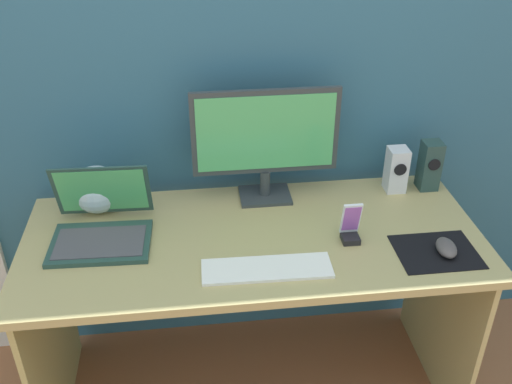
{
  "coord_description": "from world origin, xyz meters",
  "views": [
    {
      "loc": [
        -0.17,
        -1.5,
        1.81
      ],
      "look_at": [
        0.01,
        -0.02,
        0.9
      ],
      "focal_mm": 40.42,
      "sensor_mm": 36.0,
      "label": 1
    }
  ],
  "objects_px": {
    "monitor": "(266,139)",
    "phone_in_dock": "(351,227)",
    "keyboard_external": "(267,269)",
    "mouse": "(446,248)",
    "laptop": "(101,225)",
    "speaker_right": "(430,165)",
    "speaker_near_monitor": "(396,170)",
    "fishbowl": "(97,190)"
  },
  "relations": [
    {
      "from": "mouse",
      "to": "laptop",
      "type": "bearing_deg",
      "value": 175.4
    },
    {
      "from": "speaker_right",
      "to": "laptop",
      "type": "xyz_separation_m",
      "value": [
        -1.15,
        -0.17,
        -0.05
      ]
    },
    {
      "from": "speaker_right",
      "to": "speaker_near_monitor",
      "type": "distance_m",
      "value": 0.12
    },
    {
      "from": "fishbowl",
      "to": "speaker_right",
      "type": "bearing_deg",
      "value": 0.24
    },
    {
      "from": "speaker_right",
      "to": "mouse",
      "type": "height_order",
      "value": "speaker_right"
    },
    {
      "from": "monitor",
      "to": "speaker_right",
      "type": "height_order",
      "value": "monitor"
    },
    {
      "from": "speaker_right",
      "to": "phone_in_dock",
      "type": "xyz_separation_m",
      "value": [
        -0.36,
        -0.29,
        -0.04
      ]
    },
    {
      "from": "speaker_right",
      "to": "mouse",
      "type": "xyz_separation_m",
      "value": [
        -0.09,
        -0.39,
        -0.07
      ]
    },
    {
      "from": "speaker_near_monitor",
      "to": "monitor",
      "type": "bearing_deg",
      "value": 179.27
    },
    {
      "from": "laptop",
      "to": "mouse",
      "type": "bearing_deg",
      "value": -11.54
    },
    {
      "from": "mouse",
      "to": "phone_in_dock",
      "type": "distance_m",
      "value": 0.3
    },
    {
      "from": "monitor",
      "to": "keyboard_external",
      "type": "height_order",
      "value": "monitor"
    },
    {
      "from": "speaker_right",
      "to": "laptop",
      "type": "relative_size",
      "value": 0.58
    },
    {
      "from": "keyboard_external",
      "to": "speaker_right",
      "type": "bearing_deg",
      "value": 33.43
    },
    {
      "from": "phone_in_dock",
      "to": "speaker_right",
      "type": "bearing_deg",
      "value": 38.15
    },
    {
      "from": "speaker_right",
      "to": "phone_in_dock",
      "type": "relative_size",
      "value": 1.33
    },
    {
      "from": "mouse",
      "to": "phone_in_dock",
      "type": "bearing_deg",
      "value": 166.28
    },
    {
      "from": "fishbowl",
      "to": "mouse",
      "type": "bearing_deg",
      "value": -19.48
    },
    {
      "from": "keyboard_external",
      "to": "speaker_near_monitor",
      "type": "bearing_deg",
      "value": 39.08
    },
    {
      "from": "monitor",
      "to": "phone_in_dock",
      "type": "height_order",
      "value": "monitor"
    },
    {
      "from": "laptop",
      "to": "fishbowl",
      "type": "relative_size",
      "value": 1.93
    },
    {
      "from": "speaker_near_monitor",
      "to": "keyboard_external",
      "type": "relative_size",
      "value": 0.43
    },
    {
      "from": "monitor",
      "to": "speaker_near_monitor",
      "type": "bearing_deg",
      "value": -0.73
    },
    {
      "from": "keyboard_external",
      "to": "mouse",
      "type": "height_order",
      "value": "mouse"
    },
    {
      "from": "keyboard_external",
      "to": "phone_in_dock",
      "type": "bearing_deg",
      "value": 24.23
    },
    {
      "from": "monitor",
      "to": "fishbowl",
      "type": "relative_size",
      "value": 3.03
    },
    {
      "from": "laptop",
      "to": "keyboard_external",
      "type": "distance_m",
      "value": 0.55
    },
    {
      "from": "speaker_right",
      "to": "laptop",
      "type": "height_order",
      "value": "laptop"
    },
    {
      "from": "laptop",
      "to": "mouse",
      "type": "height_order",
      "value": "laptop"
    },
    {
      "from": "laptop",
      "to": "keyboard_external",
      "type": "relative_size",
      "value": 0.83
    },
    {
      "from": "monitor",
      "to": "fishbowl",
      "type": "height_order",
      "value": "monitor"
    },
    {
      "from": "fishbowl",
      "to": "monitor",
      "type": "bearing_deg",
      "value": 1.08
    },
    {
      "from": "speaker_right",
      "to": "keyboard_external",
      "type": "distance_m",
      "value": 0.77
    },
    {
      "from": "speaker_near_monitor",
      "to": "fishbowl",
      "type": "bearing_deg",
      "value": -179.73
    },
    {
      "from": "keyboard_external",
      "to": "mouse",
      "type": "xyz_separation_m",
      "value": [
        0.56,
        0.02,
        0.02
      ]
    },
    {
      "from": "speaker_near_monitor",
      "to": "keyboard_external",
      "type": "distance_m",
      "value": 0.67
    },
    {
      "from": "fishbowl",
      "to": "phone_in_dock",
      "type": "relative_size",
      "value": 1.2
    },
    {
      "from": "speaker_near_monitor",
      "to": "laptop",
      "type": "distance_m",
      "value": 1.04
    },
    {
      "from": "keyboard_external",
      "to": "phone_in_dock",
      "type": "height_order",
      "value": "phone_in_dock"
    },
    {
      "from": "mouse",
      "to": "monitor",
      "type": "bearing_deg",
      "value": 149.1
    },
    {
      "from": "keyboard_external",
      "to": "phone_in_dock",
      "type": "distance_m",
      "value": 0.31
    },
    {
      "from": "fishbowl",
      "to": "phone_in_dock",
      "type": "xyz_separation_m",
      "value": [
        0.81,
        -0.28,
        -0.03
      ]
    }
  ]
}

